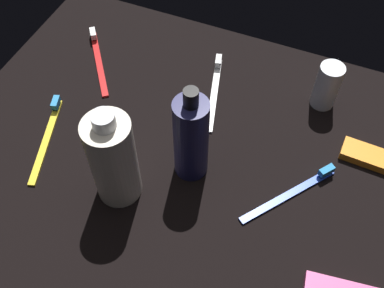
# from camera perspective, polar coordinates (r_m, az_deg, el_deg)

# --- Properties ---
(ground_plane) EXTENTS (0.84, 0.64, 0.01)m
(ground_plane) POSITION_cam_1_polar(r_m,az_deg,el_deg) (0.78, 0.00, -1.56)
(ground_plane) COLOR black
(lotion_bottle) EXTENTS (0.05, 0.05, 0.19)m
(lotion_bottle) POSITION_cam_1_polar(r_m,az_deg,el_deg) (0.69, -0.12, 0.75)
(lotion_bottle) COLOR #1E1E4A
(lotion_bottle) RESTS_ON ground_plane
(bodywash_bottle) EXTENTS (0.07, 0.07, 0.18)m
(bodywash_bottle) POSITION_cam_1_polar(r_m,az_deg,el_deg) (0.67, -9.79, -1.91)
(bodywash_bottle) COLOR silver
(bodywash_bottle) RESTS_ON ground_plane
(deodorant_stick) EXTENTS (0.04, 0.04, 0.09)m
(deodorant_stick) POSITION_cam_1_polar(r_m,az_deg,el_deg) (0.84, 16.45, 6.95)
(deodorant_stick) COLOR silver
(deodorant_stick) RESTS_ON ground_plane
(toothbrush_yellow) EXTENTS (0.07, 0.17, 0.02)m
(toothbrush_yellow) POSITION_cam_1_polar(r_m,az_deg,el_deg) (0.83, -17.55, 1.19)
(toothbrush_yellow) COLOR yellow
(toothbrush_yellow) RESTS_ON ground_plane
(toothbrush_blue) EXTENTS (0.12, 0.15, 0.02)m
(toothbrush_blue) POSITION_cam_1_polar(r_m,az_deg,el_deg) (0.74, 12.58, -5.73)
(toothbrush_blue) COLOR blue
(toothbrush_blue) RESTS_ON ground_plane
(toothbrush_white) EXTENTS (0.06, 0.18, 0.02)m
(toothbrush_white) POSITION_cam_1_polar(r_m,az_deg,el_deg) (0.86, 2.86, 6.95)
(toothbrush_white) COLOR white
(toothbrush_white) RESTS_ON ground_plane
(toothbrush_red) EXTENTS (0.12, 0.15, 0.02)m
(toothbrush_red) POSITION_cam_1_polar(r_m,az_deg,el_deg) (0.93, -11.62, 10.44)
(toothbrush_red) COLOR red
(toothbrush_red) RESTS_ON ground_plane
(snack_bar_orange) EXTENTS (0.11, 0.04, 0.01)m
(snack_bar_orange) POSITION_cam_1_polar(r_m,az_deg,el_deg) (0.82, 21.59, -1.60)
(snack_bar_orange) COLOR orange
(snack_bar_orange) RESTS_ON ground_plane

